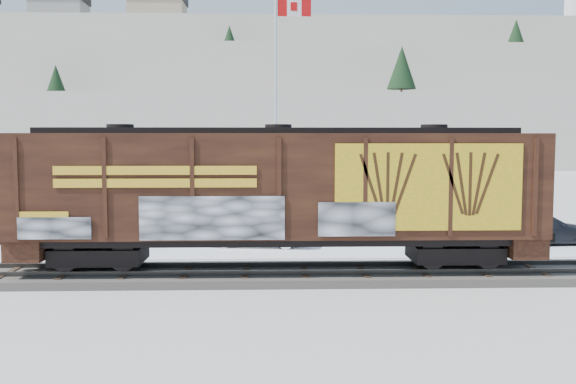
{
  "coord_description": "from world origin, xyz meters",
  "views": [
    {
      "loc": [
        -1.24,
        -21.75,
        4.75
      ],
      "look_at": [
        -0.47,
        3.0,
        2.74
      ],
      "focal_mm": 40.0,
      "sensor_mm": 36.0,
      "label": 1
    }
  ],
  "objects_px": {
    "car_dark": "(542,229)",
    "car_white": "(258,229)",
    "hopper_railcar": "(278,190)",
    "flagpole": "(278,142)",
    "car_silver": "(241,224)"
  },
  "relations": [
    {
      "from": "car_dark",
      "to": "car_white",
      "type": "bearing_deg",
      "value": 85.03
    },
    {
      "from": "car_white",
      "to": "car_dark",
      "type": "xyz_separation_m",
      "value": [
        12.92,
        0.27,
        -0.07
      ]
    },
    {
      "from": "hopper_railcar",
      "to": "car_white",
      "type": "bearing_deg",
      "value": 96.95
    },
    {
      "from": "flagpole",
      "to": "car_silver",
      "type": "xyz_separation_m",
      "value": [
        -1.82,
        -3.98,
        -3.84
      ]
    },
    {
      "from": "flagpole",
      "to": "car_white",
      "type": "xyz_separation_m",
      "value": [
        -0.97,
        -5.63,
        -3.84
      ]
    },
    {
      "from": "hopper_railcar",
      "to": "flagpole",
      "type": "xyz_separation_m",
      "value": [
        0.17,
        12.17,
        1.58
      ]
    },
    {
      "from": "flagpole",
      "to": "car_silver",
      "type": "height_order",
      "value": "flagpole"
    },
    {
      "from": "car_silver",
      "to": "car_white",
      "type": "bearing_deg",
      "value": -146.7
    },
    {
      "from": "car_silver",
      "to": "car_dark",
      "type": "relative_size",
      "value": 0.94
    },
    {
      "from": "car_white",
      "to": "car_dark",
      "type": "height_order",
      "value": "car_white"
    },
    {
      "from": "hopper_railcar",
      "to": "car_silver",
      "type": "distance_m",
      "value": 8.65
    },
    {
      "from": "car_dark",
      "to": "car_silver",
      "type": "bearing_deg",
      "value": 78.12
    },
    {
      "from": "hopper_railcar",
      "to": "car_dark",
      "type": "distance_m",
      "value": 14.1
    },
    {
      "from": "car_white",
      "to": "car_dark",
      "type": "distance_m",
      "value": 12.92
    },
    {
      "from": "car_white",
      "to": "hopper_railcar",
      "type": "bearing_deg",
      "value": -164.86
    }
  ]
}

